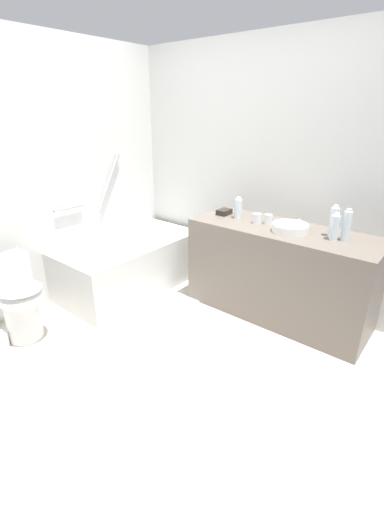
{
  "coord_description": "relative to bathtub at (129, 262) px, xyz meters",
  "views": [
    {
      "loc": [
        -1.49,
        -1.63,
        1.75
      ],
      "look_at": [
        0.62,
        0.08,
        0.61
      ],
      "focal_mm": 24.62,
      "sensor_mm": 36.0,
      "label": 1
    }
  ],
  "objects": [
    {
      "name": "water_bottle_3",
      "position": [
        0.5,
        -0.98,
        0.64
      ],
      "size": [
        0.07,
        0.07,
        0.2
      ],
      "color": "silver",
      "rests_on": "vanity_counter"
    },
    {
      "name": "wall_back_tiled",
      "position": [
        -0.69,
        0.43,
        0.9
      ],
      "size": [
        3.34,
        0.1,
        2.35
      ],
      "primitive_type": "cube",
      "color": "silver",
      "rests_on": "ground_plane"
    },
    {
      "name": "water_bottle_2",
      "position": [
        0.47,
        -1.85,
        0.65
      ],
      "size": [
        0.06,
        0.06,
        0.22
      ],
      "color": "silver",
      "rests_on": "vanity_counter"
    },
    {
      "name": "sink_faucet",
      "position": [
        0.62,
        -1.51,
        0.58
      ],
      "size": [
        0.11,
        0.15,
        0.07
      ],
      "color": "#AFAFB4",
      "rests_on": "vanity_counter"
    },
    {
      "name": "water_bottle_1",
      "position": [
        0.54,
        -1.81,
        0.66
      ],
      "size": [
        0.06,
        0.06,
        0.25
      ],
      "color": "silver",
      "rests_on": "vanity_counter"
    },
    {
      "name": "bathtub",
      "position": [
        0.0,
        0.0,
        0.0
      ],
      "size": [
        1.44,
        0.76,
        1.33
      ],
      "color": "silver",
      "rests_on": "ground_plane"
    },
    {
      "name": "water_bottle_0",
      "position": [
        0.51,
        -1.92,
        0.66
      ],
      "size": [
        0.06,
        0.06,
        0.25
      ],
      "color": "silver",
      "rests_on": "vanity_counter"
    },
    {
      "name": "drinking_glass_0",
      "position": [
        0.53,
        -1.27,
        0.59
      ],
      "size": [
        0.07,
        0.07,
        0.08
      ],
      "primitive_type": "cylinder",
      "color": "white",
      "rests_on": "vanity_counter"
    },
    {
      "name": "drinking_glass_1",
      "position": [
        0.48,
        -1.19,
        0.59
      ],
      "size": [
        0.07,
        0.07,
        0.09
      ],
      "primitive_type": "cylinder",
      "color": "white",
      "rests_on": "vanity_counter"
    },
    {
      "name": "vanity_counter",
      "position": [
        0.49,
        -1.43,
        0.13
      ],
      "size": [
        0.58,
        1.6,
        0.82
      ],
      "primitive_type": "cube",
      "color": "#6B6056",
      "rests_on": "ground_plane"
    },
    {
      "name": "toilet",
      "position": [
        -1.16,
        0.02,
        0.07
      ],
      "size": [
        0.41,
        0.5,
        0.69
      ],
      "rotation": [
        0.0,
        0.0,
        -1.49
      ],
      "color": "white",
      "rests_on": "ground_plane"
    },
    {
      "name": "bath_mat",
      "position": [
        -0.09,
        -0.59,
        -0.27
      ],
      "size": [
        0.58,
        0.35,
        0.01
      ],
      "primitive_type": "cube",
      "color": "white",
      "rests_on": "ground_plane"
    },
    {
      "name": "toilet_paper_roll",
      "position": [
        -1.34,
        0.02,
        -0.22
      ],
      "size": [
        0.11,
        0.11,
        0.13
      ],
      "primitive_type": "cylinder",
      "color": "white",
      "rests_on": "ground_plane"
    },
    {
      "name": "ground_plane",
      "position": [
        -0.69,
        -0.97,
        -0.28
      ],
      "size": [
        3.94,
        3.94,
        0.0
      ],
      "primitive_type": "plane",
      "color": "beige"
    },
    {
      "name": "sink_basin",
      "position": [
        0.44,
        -1.51,
        0.58
      ],
      "size": [
        0.29,
        0.29,
        0.07
      ],
      "primitive_type": "cylinder",
      "color": "white",
      "rests_on": "vanity_counter"
    },
    {
      "name": "amenity_basket",
      "position": [
        0.52,
        -0.81,
        0.57
      ],
      "size": [
        0.14,
        0.1,
        0.05
      ],
      "primitive_type": "cube",
      "color": "#2D2823",
      "rests_on": "vanity_counter"
    },
    {
      "name": "wall_right_mirror",
      "position": [
        0.83,
        -0.97,
        0.9
      ],
      "size": [
        0.1,
        3.1,
        2.35
      ],
      "primitive_type": "cube",
      "color": "silver",
      "rests_on": "ground_plane"
    }
  ]
}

